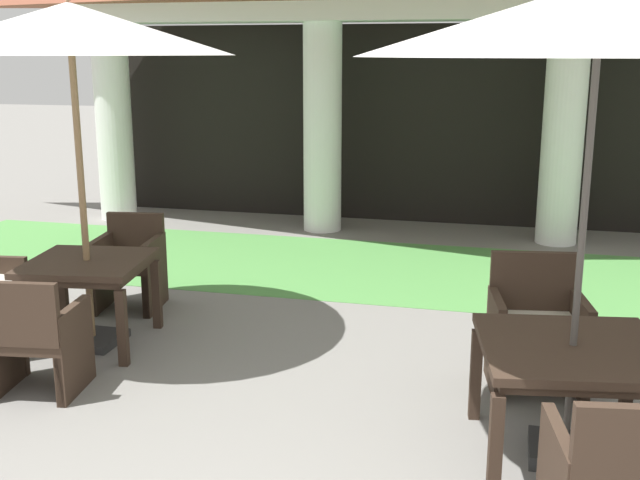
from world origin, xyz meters
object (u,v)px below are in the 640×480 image
at_px(patio_umbrella_mid_left, 70,31).
at_px(patio_chair_mid_left_north, 129,264).
at_px(patio_table_near_foreground, 572,359).
at_px(patio_umbrella_near_foreground, 600,22).
at_px(patio_chair_mid_left_south, 36,339).
at_px(patio_table_mid_left, 88,271).
at_px(patio_chair_near_foreground_north, 537,329).

distance_m(patio_umbrella_mid_left, patio_chair_mid_left_north, 2.26).
bearing_deg(patio_chair_mid_left_north, patio_table_near_foreground, 144.95).
bearing_deg(patio_umbrella_mid_left, patio_table_near_foreground, -15.07).
bearing_deg(patio_umbrella_near_foreground, patio_chair_mid_left_south, 179.23).
relative_size(patio_table_mid_left, patio_chair_mid_left_south, 1.19).
height_order(patio_chair_mid_left_south, patio_chair_mid_left_north, patio_chair_mid_left_south).
bearing_deg(patio_table_mid_left, patio_umbrella_mid_left, -78.69).
bearing_deg(patio_chair_mid_left_south, patio_chair_mid_left_north, 90.00).
bearing_deg(patio_umbrella_mid_left, patio_table_mid_left, 101.31).
bearing_deg(patio_chair_mid_left_south, patio_table_mid_left, 90.00).
distance_m(patio_table_near_foreground, patio_chair_mid_left_north, 4.24).
bearing_deg(patio_table_near_foreground, patio_umbrella_mid_left, 164.93).
bearing_deg(patio_table_mid_left, patio_table_near_foreground, -15.07).
height_order(patio_umbrella_near_foreground, patio_chair_mid_left_north, patio_umbrella_near_foreground).
relative_size(patio_umbrella_near_foreground, patio_table_mid_left, 2.66).
height_order(patio_table_mid_left, patio_umbrella_mid_left, patio_umbrella_mid_left).
height_order(patio_table_near_foreground, patio_umbrella_mid_left, patio_umbrella_mid_left).
relative_size(patio_umbrella_near_foreground, patio_umbrella_mid_left, 1.00).
xyz_separation_m(patio_table_mid_left, patio_chair_mid_left_south, (0.14, -0.93, -0.22)).
xyz_separation_m(patio_umbrella_mid_left, patio_chair_mid_left_south, (0.14, -0.93, -2.07)).
bearing_deg(patio_chair_near_foreground_north, patio_umbrella_mid_left, -8.74).
bearing_deg(patio_table_near_foreground, patio_chair_mid_left_south, 179.23).
bearing_deg(patio_table_mid_left, patio_chair_mid_left_south, -81.76).
distance_m(patio_table_mid_left, patio_chair_mid_left_south, 0.97).
height_order(patio_table_mid_left, patio_chair_mid_left_north, patio_chair_mid_left_north).
relative_size(patio_chair_mid_left_south, patio_chair_mid_left_north, 1.01).
height_order(patio_umbrella_mid_left, patio_chair_mid_left_south, patio_umbrella_mid_left).
bearing_deg(patio_chair_mid_left_north, patio_umbrella_near_foreground, 144.95).
bearing_deg(patio_umbrella_near_foreground, patio_table_near_foreground, 63.43).
bearing_deg(patio_chair_mid_left_south, patio_table_near_foreground, -9.01).
distance_m(patio_chair_mid_left_south, patio_chair_mid_left_north, 1.88).
xyz_separation_m(patio_table_near_foreground, patio_chair_mid_left_south, (-3.51, 0.05, -0.22)).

